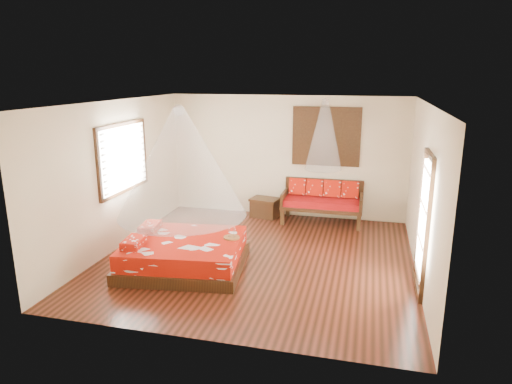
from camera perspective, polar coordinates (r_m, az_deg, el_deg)
room at (r=7.99m, az=0.26°, el=1.07°), size 5.54×5.54×2.84m
bed at (r=8.06m, az=-9.03°, el=-7.58°), size 2.23×2.06×0.63m
daybed at (r=10.34m, az=8.30°, el=-0.97°), size 1.78×0.79×0.94m
storage_chest at (r=10.70m, az=1.13°, el=-1.93°), size 0.72×0.59×0.45m
shutter_panel at (r=10.39m, az=8.77°, el=6.86°), size 1.52×0.06×1.32m
window_left at (r=9.13m, az=-16.22°, el=4.12°), size 0.10×1.74×1.34m
glazed_door at (r=7.33m, az=20.18°, el=-3.79°), size 0.08×1.02×2.16m
wine_tray at (r=7.93m, az=-3.07°, el=-5.39°), size 0.28×0.28×0.22m
mosquito_net_main at (r=7.60m, az=-9.38°, el=3.65°), size 2.16×2.16×1.80m
mosquito_net_daybed at (r=9.92m, az=8.53°, el=7.09°), size 0.80×0.80×1.50m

